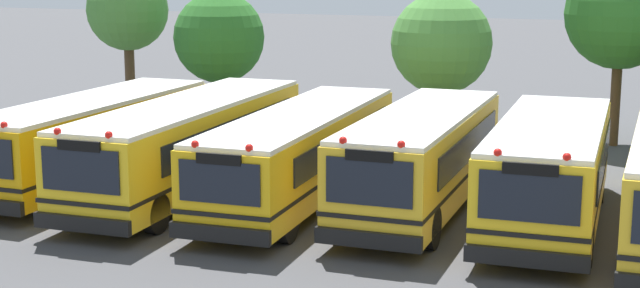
{
  "coord_description": "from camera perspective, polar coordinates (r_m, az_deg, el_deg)",
  "views": [
    {
      "loc": [
        5.89,
        -23.49,
        6.57
      ],
      "look_at": [
        -2.72,
        0.0,
        1.6
      ],
      "focal_mm": 53.05,
      "sensor_mm": 36.0,
      "label": 1
    }
  ],
  "objects": [
    {
      "name": "ground_plane",
      "position": [
        25.09,
        5.86,
        -4.0
      ],
      "size": [
        160.0,
        160.0,
        0.0
      ],
      "primitive_type": "plane",
      "color": "#424244"
    },
    {
      "name": "school_bus_0",
      "position": [
        28.49,
        -13.52,
        0.45
      ],
      "size": [
        2.57,
        9.92,
        2.64
      ],
      "rotation": [
        0.0,
        0.0,
        3.13
      ],
      "color": "#EAA80C",
      "rests_on": "ground_plane"
    },
    {
      "name": "school_bus_1",
      "position": [
        26.85,
        -7.87,
        0.09
      ],
      "size": [
        2.68,
        11.08,
        2.71
      ],
      "rotation": [
        0.0,
        0.0,
        3.16
      ],
      "color": "yellow",
      "rests_on": "ground_plane"
    },
    {
      "name": "school_bus_2",
      "position": [
        25.73,
        -1.17,
        -0.46
      ],
      "size": [
        2.68,
        10.8,
        2.57
      ],
      "rotation": [
        0.0,
        0.0,
        3.17
      ],
      "color": "yellow",
      "rests_on": "ground_plane"
    },
    {
      "name": "school_bus_3",
      "position": [
        24.8,
        6.14,
        -0.78
      ],
      "size": [
        2.46,
        9.47,
        2.74
      ],
      "rotation": [
        0.0,
        0.0,
        3.14
      ],
      "color": "yellow",
      "rests_on": "ground_plane"
    },
    {
      "name": "school_bus_4",
      "position": [
        23.98,
        13.66,
        -1.45
      ],
      "size": [
        2.78,
        9.27,
        2.73
      ],
      "rotation": [
        0.0,
        0.0,
        3.17
      ],
      "color": "yellow",
      "rests_on": "ground_plane"
    },
    {
      "name": "tree_0",
      "position": [
        39.97,
        -11.68,
        7.91
      ],
      "size": [
        3.34,
        3.34,
        6.1
      ],
      "color": "#4C3823",
      "rests_on": "ground_plane"
    },
    {
      "name": "tree_1",
      "position": [
        37.28,
        -6.19,
        6.48
      ],
      "size": [
        3.55,
        3.55,
        5.26
      ],
      "color": "#4C3823",
      "rests_on": "ground_plane"
    },
    {
      "name": "tree_2",
      "position": [
        34.06,
        7.56,
        6.09
      ],
      "size": [
        3.61,
        3.61,
        5.35
      ],
      "color": "#4C3823",
      "rests_on": "ground_plane"
    },
    {
      "name": "tree_3",
      "position": [
        34.53,
        17.82,
        7.63
      ],
      "size": [
        3.84,
        3.84,
        6.55
      ],
      "color": "#4C3823",
      "rests_on": "ground_plane"
    }
  ]
}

